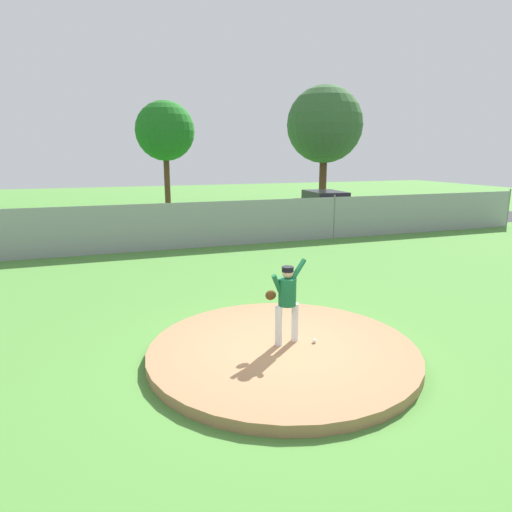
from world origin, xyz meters
The scene contains 10 objects.
ground_plane centered at (0.00, 6.00, 0.00)m, with size 80.00×80.00×0.00m, color #4C8438.
asphalt_strip centered at (0.00, 14.50, 0.00)m, with size 44.00×7.00×0.01m, color #2B2B2D.
pitchers_mound centered at (0.00, 0.00, 0.09)m, with size 4.84×4.84×0.19m, color #99704C.
pitcher_youth centered at (0.12, 0.13, 1.07)m, with size 0.78×0.32×1.56m.
baseball centered at (0.61, -0.04, 0.22)m, with size 0.07×0.07×0.07m, color white.
chainlink_fence centered at (0.00, 10.00, 0.89)m, with size 33.03×0.07×1.88m.
parked_car_burgundy centered at (8.41, 14.25, 0.81)m, with size 2.19×4.80×1.67m.
traffic_cone_orange centered at (10.97, 14.02, 0.26)m, with size 0.40×0.40×0.55m.
tree_broad_right centered at (1.60, 23.98, 5.04)m, with size 3.89×3.89×7.02m.
tree_slender_far centered at (12.13, 21.59, 5.53)m, with size 5.21×5.21×8.16m.
Camera 1 is at (-2.95, -6.90, 3.56)m, focal length 31.40 mm.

